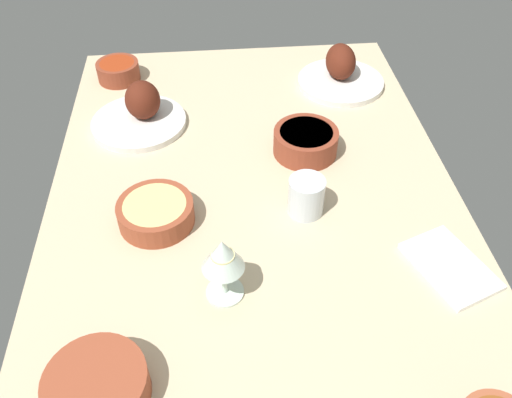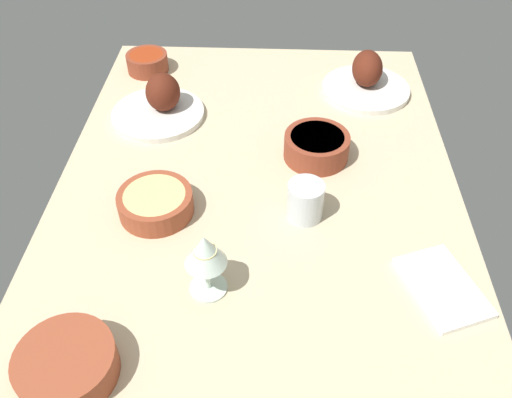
# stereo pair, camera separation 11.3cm
# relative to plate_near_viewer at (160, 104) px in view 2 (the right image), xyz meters

# --- Properties ---
(dining_table) EXTENTS (1.40, 0.90, 0.04)m
(dining_table) POSITION_rel_plate_near_viewer_xyz_m (-0.33, -0.26, -0.05)
(dining_table) COLOR #C6B28E
(dining_table) RESTS_ON ground
(plate_near_viewer) EXTENTS (0.24, 0.24, 0.11)m
(plate_near_viewer) POSITION_rel_plate_near_viewer_xyz_m (0.00, 0.00, 0.00)
(plate_near_viewer) COLOR silver
(plate_near_viewer) RESTS_ON dining_table
(plate_far_side) EXTENTS (0.24, 0.24, 0.11)m
(plate_far_side) POSITION_rel_plate_near_viewer_xyz_m (0.15, -0.54, -0.00)
(plate_far_side) COLOR silver
(plate_far_side) RESTS_ON dining_table
(bowl_potatoes) EXTENTS (0.16, 0.16, 0.05)m
(bowl_potatoes) POSITION_rel_plate_near_viewer_xyz_m (-0.36, -0.05, -0.01)
(bowl_potatoes) COLOR brown
(bowl_potatoes) RESTS_ON dining_table
(bowl_onions) EXTENTS (0.15, 0.15, 0.06)m
(bowl_onions) POSITION_rel_plate_near_viewer_xyz_m (-0.16, -0.40, -0.00)
(bowl_onions) COLOR brown
(bowl_onions) RESTS_ON dining_table
(bowl_cream) EXTENTS (0.16, 0.16, 0.05)m
(bowl_cream) POSITION_rel_plate_near_viewer_xyz_m (-0.73, 0.02, -0.00)
(bowl_cream) COLOR brown
(bowl_cream) RESTS_ON dining_table
(bowl_sauce) EXTENTS (0.12, 0.12, 0.05)m
(bowl_sauce) POSITION_rel_plate_near_viewer_xyz_m (0.22, 0.08, -0.00)
(bowl_sauce) COLOR brown
(bowl_sauce) RESTS_ON dining_table
(wine_glass) EXTENTS (0.08, 0.08, 0.14)m
(wine_glass) POSITION_rel_plate_near_viewer_xyz_m (-0.55, -0.18, 0.07)
(wine_glass) COLOR silver
(wine_glass) RESTS_ON dining_table
(water_tumbler) EXTENTS (0.08, 0.08, 0.08)m
(water_tumbler) POSITION_rel_plate_near_viewer_xyz_m (-0.36, -0.36, 0.01)
(water_tumbler) COLOR silver
(water_tumbler) RESTS_ON dining_table
(folded_napkin) EXTENTS (0.20, 0.17, 0.01)m
(folded_napkin) POSITION_rel_plate_near_viewer_xyz_m (-0.54, -0.61, -0.03)
(folded_napkin) COLOR white
(folded_napkin) RESTS_ON dining_table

